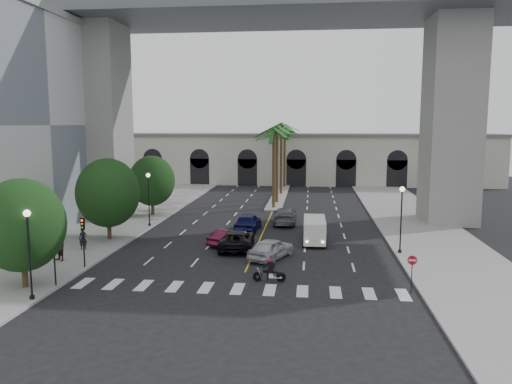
% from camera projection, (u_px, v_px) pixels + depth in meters
% --- Properties ---
extents(ground, '(140.00, 140.00, 0.00)m').
position_uv_depth(ground, '(241.00, 281.00, 32.31)').
color(ground, black).
rests_on(ground, ground).
extents(sidewalk_left, '(8.00, 100.00, 0.15)m').
position_uv_depth(sidewalk_left, '(111.00, 227.00, 48.71)').
color(sidewalk_left, gray).
rests_on(sidewalk_left, ground).
extents(sidewalk_right, '(8.00, 100.00, 0.15)m').
position_uv_depth(sidewalk_right, '(427.00, 235.00, 45.43)').
color(sidewalk_right, gray).
rests_on(sidewalk_right, ground).
extents(median, '(2.00, 24.00, 0.20)m').
position_uv_depth(median, '(279.00, 196.00, 69.71)').
color(median, gray).
rests_on(median, ground).
extents(pier_building, '(71.00, 10.50, 8.50)m').
position_uv_depth(pier_building, '(286.00, 158.00, 85.88)').
color(pier_building, silver).
rests_on(pier_building, ground).
extents(bridge, '(75.00, 13.00, 26.00)m').
position_uv_depth(bridge, '(303.00, 41.00, 51.08)').
color(bridge, gray).
rests_on(bridge, ground).
extents(palm_a, '(3.20, 3.20, 10.30)m').
position_uv_depth(palm_a, '(274.00, 133.00, 58.64)').
color(palm_a, '#47331E').
rests_on(palm_a, ground).
extents(palm_b, '(3.20, 3.20, 10.60)m').
position_uv_depth(palm_b, '(277.00, 130.00, 62.53)').
color(palm_b, '#47331E').
rests_on(palm_b, ground).
extents(palm_c, '(3.20, 3.20, 10.10)m').
position_uv_depth(palm_c, '(277.00, 133.00, 66.57)').
color(palm_c, '#47331E').
rests_on(palm_c, ground).
extents(palm_d, '(3.20, 3.20, 10.90)m').
position_uv_depth(palm_d, '(281.00, 127.00, 70.37)').
color(palm_d, '#47331E').
rests_on(palm_d, ground).
extents(palm_e, '(3.20, 3.20, 10.40)m').
position_uv_depth(palm_e, '(281.00, 130.00, 74.40)').
color(palm_e, '#47331E').
rests_on(palm_e, ground).
extents(palm_f, '(3.20, 3.20, 10.70)m').
position_uv_depth(palm_f, '(285.00, 128.00, 78.26)').
color(palm_f, '#47331E').
rests_on(palm_f, ground).
extents(street_tree_near, '(5.20, 5.20, 6.89)m').
position_uv_depth(street_tree_near, '(22.00, 225.00, 30.23)').
color(street_tree_near, '#382616').
rests_on(street_tree_near, ground).
extents(street_tree_mid, '(5.44, 5.44, 7.21)m').
position_uv_depth(street_tree_mid, '(108.00, 193.00, 43.00)').
color(street_tree_mid, '#382616').
rests_on(street_tree_mid, ground).
extents(street_tree_far, '(5.04, 5.04, 6.68)m').
position_uv_depth(street_tree_far, '(152.00, 181.00, 54.86)').
color(street_tree_far, '#382616').
rests_on(street_tree_far, ground).
extents(lamp_post_left_near, '(0.40, 0.40, 5.35)m').
position_uv_depth(lamp_post_left_near, '(29.00, 247.00, 28.19)').
color(lamp_post_left_near, black).
rests_on(lamp_post_left_near, ground).
extents(lamp_post_left_far, '(0.40, 0.40, 5.35)m').
position_uv_depth(lamp_post_left_far, '(149.00, 195.00, 48.87)').
color(lamp_post_left_far, black).
rests_on(lamp_post_left_far, ground).
extents(lamp_post_right, '(0.40, 0.40, 5.35)m').
position_uv_depth(lamp_post_right, '(401.00, 214.00, 38.50)').
color(lamp_post_right, black).
rests_on(lamp_post_right, ground).
extents(traffic_signal_near, '(0.25, 0.18, 3.65)m').
position_uv_depth(traffic_signal_near, '(54.00, 248.00, 30.74)').
color(traffic_signal_near, black).
rests_on(traffic_signal_near, ground).
extents(traffic_signal_far, '(0.25, 0.18, 3.65)m').
position_uv_depth(traffic_signal_far, '(83.00, 234.00, 34.68)').
color(traffic_signal_far, black).
rests_on(traffic_signal_far, ground).
extents(motorcycle_rider, '(2.15, 0.58, 1.55)m').
position_uv_depth(motorcycle_rider, '(270.00, 271.00, 32.13)').
color(motorcycle_rider, black).
rests_on(motorcycle_rider, ground).
extents(car_a, '(3.66, 5.01, 1.59)m').
position_uv_depth(car_a, '(271.00, 248.00, 37.62)').
color(car_a, '#B2B3B8').
rests_on(car_a, ground).
extents(car_b, '(2.85, 4.30, 1.34)m').
position_uv_depth(car_b, '(226.00, 237.00, 42.01)').
color(car_b, '#4A0E25').
rests_on(car_b, ground).
extents(car_c, '(2.92, 5.77, 1.57)m').
position_uv_depth(car_c, '(237.00, 240.00, 40.54)').
color(car_c, black).
rests_on(car_c, ground).
extents(car_d, '(2.41, 5.76, 1.66)m').
position_uv_depth(car_d, '(285.00, 216.00, 50.83)').
color(car_d, '#5D5D62').
rests_on(car_d, ground).
extents(car_e, '(2.38, 5.13, 1.70)m').
position_uv_depth(car_e, '(248.00, 222.00, 47.51)').
color(car_e, '#111250').
rests_on(car_e, ground).
extents(cargo_van, '(2.02, 4.93, 2.09)m').
position_uv_depth(cargo_van, '(314.00, 230.00, 42.52)').
color(cargo_van, silver).
rests_on(cargo_van, ground).
extents(pedestrian_a, '(0.74, 0.63, 1.73)m').
position_uv_depth(pedestrian_a, '(83.00, 239.00, 39.80)').
color(pedestrian_a, black).
rests_on(pedestrian_a, sidewalk_left).
extents(pedestrian_b, '(1.21, 1.12, 1.98)m').
position_uv_depth(pedestrian_b, '(59.00, 248.00, 36.43)').
color(pedestrian_b, black).
rests_on(pedestrian_b, sidewalk_left).
extents(do_not_enter_sign, '(0.58, 0.06, 2.35)m').
position_uv_depth(do_not_enter_sign, '(412.00, 266.00, 29.75)').
color(do_not_enter_sign, black).
rests_on(do_not_enter_sign, ground).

